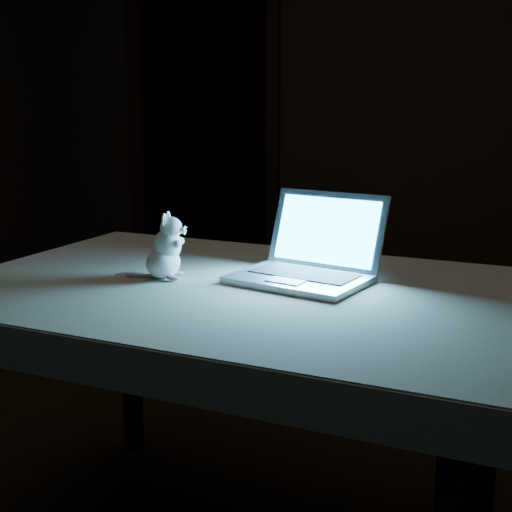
% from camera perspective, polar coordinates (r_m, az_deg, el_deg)
% --- Properties ---
extents(floor, '(5.00, 5.00, 0.00)m').
position_cam_1_polar(floor, '(2.36, -0.51, -18.51)').
color(floor, black).
rests_on(floor, ground).
extents(back_wall, '(4.50, 0.04, 2.60)m').
position_cam_1_polar(back_wall, '(4.47, 9.29, 13.40)').
color(back_wall, black).
rests_on(back_wall, ground).
extents(doorway, '(1.06, 0.36, 2.13)m').
position_cam_1_polar(doorway, '(4.75, -4.31, 10.63)').
color(doorway, black).
rests_on(doorway, back_wall).
extents(table, '(1.50, 1.07, 0.75)m').
position_cam_1_polar(table, '(1.91, -1.12, -13.61)').
color(table, black).
rests_on(table, floor).
extents(tablecloth, '(1.60, 1.15, 0.10)m').
position_cam_1_polar(tablecloth, '(1.86, -2.51, -3.29)').
color(tablecloth, beige).
rests_on(tablecloth, table).
extents(laptop, '(0.41, 0.38, 0.23)m').
position_cam_1_polar(laptop, '(1.77, 3.62, 1.39)').
color(laptop, '#B0B0B5').
rests_on(laptop, tablecloth).
extents(plush_mouse, '(0.14, 0.14, 0.18)m').
position_cam_1_polar(plush_mouse, '(1.83, -7.78, 0.83)').
color(plush_mouse, white).
rests_on(plush_mouse, tablecloth).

